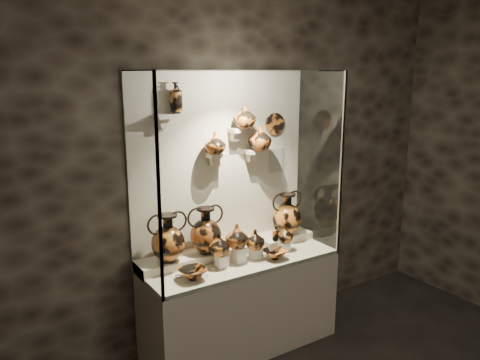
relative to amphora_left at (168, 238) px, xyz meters
name	(u,v)px	position (x,y,z in m)	size (l,w,h in m)	color
wall_back	(221,164)	(0.60, 0.19, 0.50)	(5.00, 0.02, 3.20)	black
plinth	(241,305)	(0.60, -0.13, -0.70)	(1.70, 0.60, 0.80)	beige
front_tier	(241,261)	(0.60, -0.13, -0.28)	(1.68, 0.58, 0.03)	beige
rear_tier	(230,250)	(0.60, 0.04, -0.25)	(1.70, 0.25, 0.10)	beige
back_panel	(221,164)	(0.60, 0.18, 0.50)	(1.70, 0.03, 1.60)	beige
glass_front	(262,177)	(0.60, -0.43, 0.50)	(1.70, 0.01, 1.60)	white
glass_left	(142,184)	(-0.24, -0.13, 0.50)	(0.01, 0.60, 1.60)	white
glass_right	(319,160)	(1.45, -0.13, 0.50)	(0.01, 0.60, 1.60)	white
glass_top	(241,71)	(0.60, -0.13, 1.30)	(1.70, 0.60, 0.01)	white
frame_post_left	(159,192)	(-0.24, -0.42, 0.50)	(0.02, 0.02, 1.60)	gray
frame_post_right	(341,166)	(1.44, -0.42, 0.50)	(0.02, 0.02, 1.60)	gray
pedestal_a	(221,261)	(0.38, -0.18, -0.22)	(0.09, 0.09, 0.10)	white
pedestal_b	(239,255)	(0.55, -0.18, -0.20)	(0.09, 0.09, 0.13)	white
pedestal_c	(256,253)	(0.72, -0.18, -0.22)	(0.09, 0.09, 0.09)	white
pedestal_d	(271,248)	(0.88, -0.18, -0.21)	(0.09, 0.09, 0.12)	white
pedestal_e	(284,247)	(1.02, -0.18, -0.23)	(0.09, 0.09, 0.08)	white
bracket_ul	(164,116)	(0.05, 0.11, 0.95)	(0.14, 0.12, 0.04)	beige
bracket_ca	(215,155)	(0.50, 0.11, 0.60)	(0.14, 0.12, 0.04)	beige
bracket_cb	(236,130)	(0.70, 0.11, 0.80)	(0.10, 0.12, 0.04)	beige
bracket_cc	(253,151)	(0.88, 0.11, 0.60)	(0.14, 0.12, 0.04)	beige
amphora_left	(168,238)	(0.00, 0.00, 0.00)	(0.32, 0.32, 0.40)	#C86D26
amphora_mid	(206,230)	(0.34, 0.00, 0.00)	(0.32, 0.32, 0.40)	#A6501D
amphora_right	(287,214)	(1.19, 0.00, 0.00)	(0.32, 0.32, 0.40)	#C86D26
jug_a	(219,245)	(0.36, -0.17, -0.08)	(0.18, 0.18, 0.18)	#C86D26
jug_b	(237,236)	(0.54, -0.17, -0.04)	(0.19, 0.19, 0.20)	#A6501D
jug_c	(255,239)	(0.70, -0.20, -0.09)	(0.17, 0.17, 0.17)	#C86D26
jug_e	(285,235)	(1.04, -0.19, -0.12)	(0.14, 0.14, 0.14)	#C86D26
lekythos_small	(275,233)	(0.92, -0.20, -0.07)	(0.07, 0.07, 0.15)	#A6501D
kylix_left	(192,273)	(0.07, -0.27, -0.21)	(0.27, 0.23, 0.11)	#A6501D
kylix_right	(275,253)	(0.84, -0.29, -0.22)	(0.25, 0.21, 0.10)	#C86D26
lekythos_tall	(176,96)	(0.15, 0.10, 1.11)	(0.11, 0.11, 0.28)	#C86D26
ovoid_vase_a	(215,143)	(0.48, 0.07, 0.71)	(0.18, 0.18, 0.18)	#A6501D
ovoid_vase_b	(244,116)	(0.76, 0.06, 0.92)	(0.19, 0.19, 0.20)	#A6501D
ovoid_vase_c	(260,138)	(0.92, 0.06, 0.73)	(0.21, 0.21, 0.21)	#A6501D
wall_plate	(275,124)	(1.15, 0.16, 0.82)	(0.20, 0.20, 0.02)	#B35D23
info_placard	(276,160)	(1.18, 0.16, 0.48)	(0.17, 0.01, 0.22)	beige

